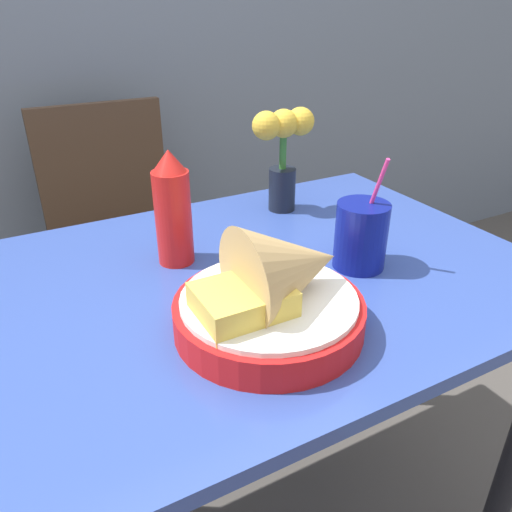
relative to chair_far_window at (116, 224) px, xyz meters
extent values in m
cube|color=#334C9E|center=(0.08, -0.81, 0.20)|extent=(0.98, 0.73, 0.02)
cylinder|color=black|center=(-0.35, -0.51, -0.17)|extent=(0.05, 0.05, 0.72)
cylinder|color=black|center=(0.51, -0.51, -0.17)|extent=(0.05, 0.05, 0.72)
cylinder|color=#473323|center=(-0.18, -0.28, -0.31)|extent=(0.03, 0.03, 0.45)
cylinder|color=#473323|center=(0.18, -0.28, -0.31)|extent=(0.03, 0.03, 0.45)
cylinder|color=#473323|center=(-0.18, 0.08, -0.31)|extent=(0.03, 0.03, 0.45)
cylinder|color=#473323|center=(0.18, 0.08, -0.31)|extent=(0.03, 0.03, 0.45)
cube|color=#473323|center=(0.00, -0.10, -0.08)|extent=(0.40, 0.40, 0.02)
cube|color=#473323|center=(0.00, 0.09, 0.15)|extent=(0.40, 0.03, 0.43)
cylinder|color=red|center=(0.00, -0.97, 0.23)|extent=(0.28, 0.28, 0.05)
cylinder|color=white|center=(0.00, -0.97, 0.26)|extent=(0.26, 0.26, 0.01)
cone|color=tan|center=(0.04, -0.97, 0.30)|extent=(0.15, 0.15, 0.15)
cube|color=#E5C14C|center=(-0.04, -0.98, 0.28)|extent=(0.13, 0.10, 0.04)
cylinder|color=red|center=(-0.04, -0.71, 0.30)|extent=(0.07, 0.07, 0.17)
cone|color=red|center=(-0.04, -0.71, 0.40)|extent=(0.06, 0.06, 0.04)
cylinder|color=navy|center=(0.24, -0.88, 0.27)|extent=(0.09, 0.09, 0.12)
cylinder|color=black|center=(0.24, -0.88, 0.26)|extent=(0.09, 0.09, 0.10)
cylinder|color=#EA3884|center=(0.26, -0.88, 0.33)|extent=(0.01, 0.07, 0.18)
cylinder|color=black|center=(0.26, -0.58, 0.26)|extent=(0.06, 0.06, 0.10)
cylinder|color=#33722D|center=(0.26, -0.58, 0.35)|extent=(0.02, 0.02, 0.09)
sphere|color=gold|center=(0.26, -0.58, 0.41)|extent=(0.06, 0.06, 0.06)
sphere|color=gold|center=(0.22, -0.58, 0.41)|extent=(0.06, 0.06, 0.06)
sphere|color=gold|center=(0.30, -0.58, 0.41)|extent=(0.06, 0.06, 0.06)
camera|label=1|loc=(-0.30, -1.49, 0.65)|focal=35.00mm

